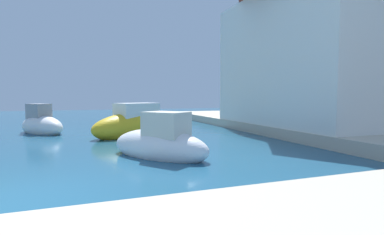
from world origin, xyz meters
The scene contains 8 objects.
ground centered at (0.00, 0.00, 0.00)m, with size 80.00×80.00×0.00m, color #1E5170.
quay_promenade centered at (4.32, -0.37, 0.25)m, with size 44.00×32.00×0.50m.
moored_boat_0 centered at (4.44, 8.99, 0.52)m, with size 6.10×4.23×2.02m.
moored_boat_1 centered at (-0.60, 11.59, 0.45)m, with size 3.03×3.55×1.87m.
moored_boat_6 centered at (3.83, 3.15, 0.44)m, with size 3.29×3.78×1.76m.
moored_boat_8 centered at (4.34, 14.80, 0.36)m, with size 2.60×3.03×1.40m.
waterfront_building_main centered at (13.00, 6.86, 4.51)m, with size 6.21×10.30×7.90m.
quayside_tree centered at (13.69, 11.96, 3.23)m, with size 2.50×2.50×3.99m.
Camera 1 is at (1.44, -6.33, 1.99)m, focal length 28.12 mm.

